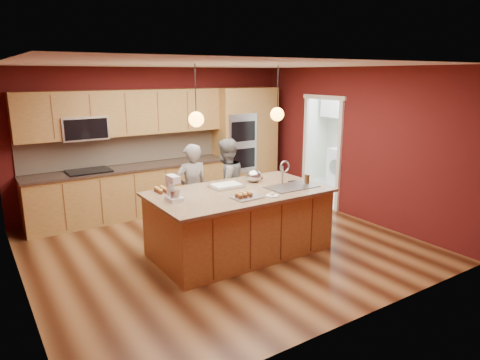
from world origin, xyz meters
TOP-DOWN VIEW (x-y plane):
  - floor at (0.00, 0.00)m, footprint 5.50×5.50m
  - ceiling at (0.00, 0.00)m, footprint 5.50×5.50m
  - wall_back at (0.00, 2.50)m, footprint 5.50×0.00m
  - wall_front at (0.00, -2.50)m, footprint 5.50×0.00m
  - wall_left at (-2.75, 0.00)m, footprint 0.00×5.00m
  - wall_right at (2.75, 0.00)m, footprint 0.00×5.00m
  - cabinet_run at (-0.68, 2.25)m, footprint 3.74×0.64m
  - oven_column at (1.85, 2.19)m, footprint 1.30×0.62m
  - doorway_trim at (2.73, 0.80)m, footprint 0.08×1.11m
  - laundry_room at (4.35, 1.20)m, footprint 2.60×2.70m
  - pendant_left at (-0.57, -0.28)m, footprint 0.20×0.20m
  - pendant_right at (0.76, -0.28)m, footprint 0.20×0.20m
  - island at (0.11, -0.29)m, footprint 2.55×1.43m
  - person_left at (-0.18, 0.68)m, footprint 0.57×0.39m
  - person_right at (0.45, 0.68)m, footprint 0.85×0.72m
  - stand_mixer at (-0.90, -0.22)m, footprint 0.19×0.25m
  - sheet_cake at (0.04, -0.02)m, footprint 0.48×0.37m
  - cooling_rack at (-0.02, -0.66)m, footprint 0.41×0.30m
  - mixing_bowl at (0.56, 0.03)m, footprint 0.24×0.24m
  - plate at (0.32, -0.77)m, footprint 0.17×0.17m
  - tumbler at (1.17, -0.53)m, footprint 0.08×0.08m
  - phone at (1.07, -0.29)m, footprint 0.12×0.07m
  - cupcakes_left at (-0.88, 0.25)m, footprint 0.17×0.25m
  - cupcakes_rack at (-0.07, -0.65)m, footprint 0.24×0.16m
  - cupcakes_right at (0.73, 0.20)m, footprint 0.15×0.22m
  - washer at (4.23, 0.85)m, footprint 0.81×0.83m
  - dryer at (4.22, 1.59)m, footprint 0.58×0.60m

SIDE VIEW (x-z plane):
  - floor at x=0.00m, z-range 0.00..0.00m
  - dryer at x=4.22m, z-range 0.00..0.89m
  - island at x=0.11m, z-range -0.18..1.14m
  - washer at x=4.23m, z-range 0.00..1.11m
  - person_left at x=-0.18m, z-range 0.00..1.52m
  - person_right at x=0.45m, z-range 0.00..1.54m
  - phone at x=1.07m, z-range 0.94..0.95m
  - plate at x=0.32m, z-range 0.94..0.96m
  - cooling_rack at x=-0.02m, z-range 0.94..0.96m
  - sheet_cake at x=0.04m, z-range 0.94..0.99m
  - cupcakes_right at x=0.73m, z-range 0.94..1.01m
  - cupcakes_left at x=-0.88m, z-range 0.94..1.01m
  - cabinet_run at x=-0.68m, z-range -0.17..2.13m
  - cupcakes_rack at x=-0.07m, z-range 0.96..1.03m
  - tumbler at x=1.17m, z-range 0.94..1.09m
  - mixing_bowl at x=0.56m, z-range 0.93..1.14m
  - doorway_trim at x=2.73m, z-range -0.05..2.15m
  - stand_mixer at x=-0.90m, z-range 0.92..1.26m
  - oven_column at x=1.85m, z-range 0.00..2.30m
  - wall_back at x=0.00m, z-range -1.40..4.10m
  - wall_front at x=0.00m, z-range -1.40..4.10m
  - wall_left at x=-2.75m, z-range -1.15..3.85m
  - wall_right at x=2.75m, z-range -1.15..3.85m
  - laundry_room at x=4.35m, z-range 0.60..3.30m
  - pendant_left at x=-0.57m, z-range 1.60..2.40m
  - pendant_right at x=0.76m, z-range 1.60..2.40m
  - ceiling at x=0.00m, z-range 2.70..2.70m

